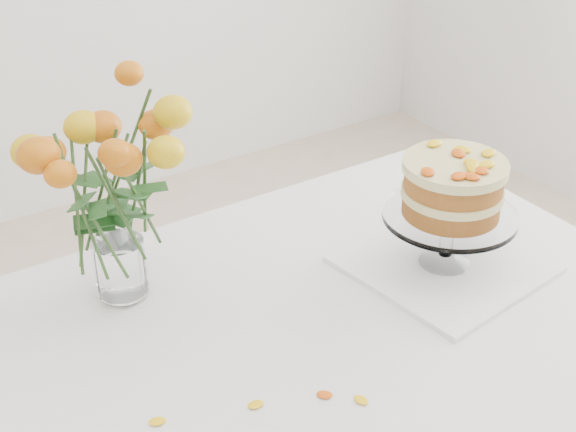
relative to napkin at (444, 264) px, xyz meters
name	(u,v)px	position (x,y,z in m)	size (l,w,h in m)	color
table	(286,379)	(-0.38, -0.02, -0.09)	(1.43, 0.93, 0.76)	tan
napkin	(444,264)	(0.00, 0.00, 0.00)	(0.33, 0.33, 0.01)	white
cake_stand	(452,193)	(0.00, 0.00, 0.16)	(0.25, 0.25, 0.23)	white
rose_vase	(107,163)	(-0.55, 0.25, 0.26)	(0.37, 0.37, 0.46)	white
stray_petal_a	(256,405)	(-0.50, -0.12, 0.00)	(0.03, 0.02, 0.00)	yellow
stray_petal_b	(325,395)	(-0.40, -0.16, 0.00)	(0.03, 0.02, 0.00)	yellow
stray_petal_c	(361,400)	(-0.36, -0.20, 0.00)	(0.03, 0.02, 0.00)	yellow
stray_petal_d	(158,421)	(-0.64, -0.07, 0.00)	(0.03, 0.02, 0.00)	yellow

